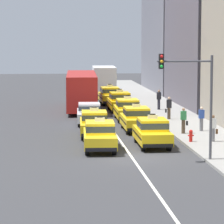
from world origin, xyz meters
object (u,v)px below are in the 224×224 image
at_px(taxi_left_nearest, 100,135).
at_px(pedestrian_far_corner, 201,119).
at_px(sedan_left_third, 89,113).
at_px(traffic_light_pole, 193,88).
at_px(taxi_right_second, 136,118).
at_px(box_truck_right_sixth, 104,80).
at_px(pedestrian_near_crosswalk, 184,121).
at_px(taxi_right_fifth, 110,95).
at_px(taxi_left_second, 94,123).
at_px(taxi_right_third, 127,109).
at_px(pedestrian_by_storefront, 159,100).
at_px(taxi_right_nearest, 152,132).
at_px(bus_left_fourth, 81,89).
at_px(fire_hydrant, 191,135).
at_px(taxi_right_fourth, 120,101).
at_px(pedestrian_mid_block, 169,108).
at_px(pedestrian_trailing, 213,128).

relative_size(taxi_left_nearest, pedestrian_far_corner, 2.84).
bearing_deg(sedan_left_third, traffic_light_pole, -74.13).
height_order(taxi_right_second, box_truck_right_sixth, box_truck_right_sixth).
xyz_separation_m(taxi_right_second, pedestrian_near_crosswalk, (2.81, -2.33, 0.11)).
bearing_deg(taxi_right_fifth, taxi_left_second, -98.22).
distance_m(taxi_right_third, traffic_light_pole, 17.51).
bearing_deg(taxi_left_nearest, pedestrian_by_storefront, 70.85).
distance_m(taxi_right_nearest, traffic_light_pole, 5.97).
xyz_separation_m(bus_left_fourth, box_truck_right_sixth, (3.01, 12.46, -0.04)).
bearing_deg(traffic_light_pole, taxi_right_third, 94.15).
bearing_deg(taxi_right_fifth, box_truck_right_sixth, 89.34).
distance_m(taxi_left_second, fire_hydrant, 6.62).
xyz_separation_m(taxi_right_third, taxi_right_fifth, (-0.22, 12.15, 0.00)).
xyz_separation_m(taxi_left_second, taxi_right_second, (3.03, 2.17, 0.00)).
distance_m(taxi_right_third, taxi_right_fifth, 12.15).
xyz_separation_m(taxi_left_nearest, traffic_light_pole, (4.43, -4.07, 2.94)).
relative_size(box_truck_right_sixth, pedestrian_near_crosswalk, 4.19).
height_order(bus_left_fourth, pedestrian_near_crosswalk, bus_left_fourth).
bearing_deg(bus_left_fourth, pedestrian_far_corner, -63.58).
height_order(taxi_right_nearest, taxi_right_fourth, same).
bearing_deg(taxi_right_fourth, pedestrian_by_storefront, -3.51).
xyz_separation_m(sedan_left_third, pedestrian_by_storefront, (6.55, 8.01, 0.17)).
xyz_separation_m(pedestrian_mid_block, pedestrian_trailing, (0.68, -10.89, -0.05)).
relative_size(taxi_right_third, pedestrian_far_corner, 2.81).
bearing_deg(box_truck_right_sixth, pedestrian_mid_block, -81.05).
height_order(taxi_left_nearest, bus_left_fourth, bus_left_fourth).
bearing_deg(taxi_right_third, taxi_left_second, -111.46).
xyz_separation_m(taxi_right_fourth, pedestrian_near_crosswalk, (2.62, -14.33, 0.11)).
height_order(taxi_right_third, fire_hydrant, taxi_right_third).
relative_size(taxi_left_nearest, taxi_right_nearest, 1.01).
relative_size(sedan_left_third, bus_left_fourth, 0.39).
bearing_deg(fire_hydrant, taxi_right_fourth, 97.58).
relative_size(taxi_right_third, pedestrian_near_crosswalk, 2.73).
bearing_deg(pedestrian_near_crosswalk, pedestrian_trailing, -72.37).
distance_m(pedestrian_by_storefront, pedestrian_far_corner, 13.14).
xyz_separation_m(taxi_right_fourth, traffic_light_pole, (1.17, -23.43, 2.94)).
distance_m(pedestrian_by_storefront, traffic_light_pole, 23.50).
relative_size(taxi_right_fifth, traffic_light_pole, 0.82).
relative_size(bus_left_fourth, taxi_right_fourth, 2.47).
height_order(sedan_left_third, taxi_right_second, taxi_right_second).
bearing_deg(pedestrian_trailing, box_truck_right_sixth, 97.10).
xyz_separation_m(taxi_left_second, taxi_right_fourth, (3.21, 14.17, 0.00)).
xyz_separation_m(taxi_right_fourth, pedestrian_mid_block, (3.03, -6.86, 0.13)).
height_order(taxi_right_fifth, pedestrian_trailing, taxi_right_fifth).
height_order(box_truck_right_sixth, pedestrian_mid_block, box_truck_right_sixth).
xyz_separation_m(taxi_right_fifth, pedestrian_trailing, (4.02, -23.69, 0.08)).
xyz_separation_m(pedestrian_mid_block, pedestrian_far_corner, (1.01, -6.47, -0.03)).
bearing_deg(box_truck_right_sixth, taxi_left_second, -96.12).
height_order(sedan_left_third, pedestrian_trailing, pedestrian_trailing).
bearing_deg(bus_left_fourth, pedestrian_near_crosswalk, -69.47).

